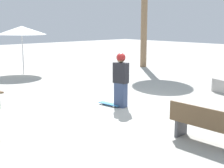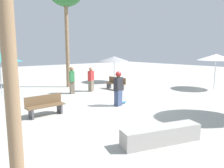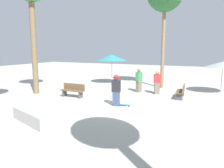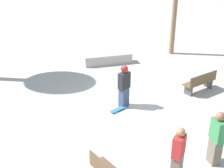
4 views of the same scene
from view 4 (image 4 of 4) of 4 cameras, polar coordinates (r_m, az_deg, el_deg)
ground_plane at (r=12.28m, az=2.03°, el=-3.72°), size 60.00×60.00×0.00m
skater_main at (r=11.74m, az=2.23°, el=-0.10°), size 0.49×0.33×1.70m
skateboard at (r=11.84m, az=1.31°, el=-4.55°), size 0.82×0.29×0.07m
concrete_ledge at (r=16.11m, az=-0.72°, el=4.54°), size 2.50×1.29×0.51m
bench_near at (r=13.61m, az=15.83°, el=0.30°), size 1.60×0.45×0.85m
bystander_watching at (r=8.54m, az=11.99°, el=-12.37°), size 0.50×0.41×1.60m
bystander_far at (r=9.32m, az=18.59°, el=-9.39°), size 0.39×0.52×1.68m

